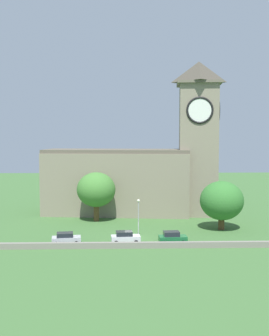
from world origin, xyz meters
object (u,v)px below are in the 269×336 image
Objects in this scene: church at (141,168)px; car_silver at (66,238)px; car_white at (125,237)px; car_green at (172,238)px; streetlamp_west_mid at (138,212)px; tree_by_tower at (222,201)px; tree_riverside_east at (96,190)px.

church is 8.21× the size of car_silver.
car_green is at bearing -4.22° from car_white.
church is 21.62m from streetlamp_west_mid.
streetlamp_west_mid is at bearing -157.60° from tree_by_tower.
car_green reaches higher than car_silver.
streetlamp_west_mid is at bearing -61.62° from tree_riverside_east.
car_green is 0.46× the size of tree_riverside_east.
tree_by_tower is at bearing 22.40° from streetlamp_west_mid.
streetlamp_west_mid is 15.48m from tree_by_tower.
tree_riverside_east is at bearing 125.75° from car_green.
church is at bearing 98.31° from car_green.
church is at bearing 81.93° from car_white.
tree_riverside_east reaches higher than streetlamp_west_mid.
streetlamp_west_mid is (2.06, 2.87, 3.26)m from car_white.
car_silver is 1.05× the size of car_green.
tree_riverside_east is at bearing 118.38° from streetlamp_west_mid.
tree_by_tower is 22.99m from tree_riverside_east.
car_silver is at bearing -163.82° from streetlamp_west_mid.
tree_riverside_east reaches higher than tree_by_tower.
church is 25.49m from car_white.
tree_riverside_east reaches higher than car_silver.
streetlamp_west_mid is (10.76, 3.12, 3.30)m from car_silver.
car_green is at bearing -34.75° from streetlamp_west_mid.
streetlamp_west_mid is 0.67× the size of tree_riverside_east.
church is 8.17× the size of car_white.
tree_by_tower is (16.36, 8.76, 4.01)m from car_white.
streetlamp_west_mid reaches higher than car_green.
tree_by_tower is at bearing 44.56° from car_green.
church is 4.36× the size of tree_by_tower.
car_silver is at bearing -101.55° from tree_riverside_east.
streetlamp_west_mid is 0.74× the size of tree_by_tower.
car_white is (-3.38, -23.85, -8.34)m from church.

